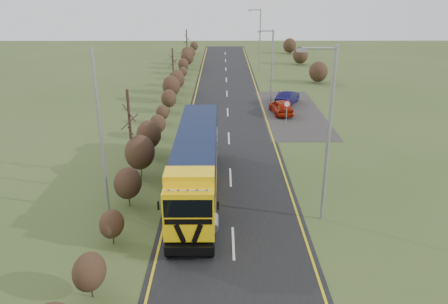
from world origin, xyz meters
The scene contains 14 objects.
ground centered at (0.00, 0.00, 0.00)m, with size 160.00×160.00×0.00m, color #3A4B20.
road centered at (0.00, 10.00, 0.01)m, with size 8.00×120.00×0.02m, color black.
layby centered at (6.50, 20.00, 0.01)m, with size 6.00×18.00×0.02m, color #282624.
lane_markings centered at (0.00, 9.69, 0.03)m, with size 7.52×116.00×0.01m.
hedgerow centered at (-6.00, 7.89, 1.62)m, with size 2.24×102.04×6.05m.
lorry centered at (-2.10, 1.43, 2.27)m, with size 2.79×14.32×3.99m.
car_red_hatchback centered at (5.33, 19.40, 0.73)m, with size 1.73×4.29×1.46m, color #961B07.
car_blue_sedan centered at (6.51, 23.28, 0.72)m, with size 1.53×4.38×1.44m, color #0C0A37.
streetlight_near centered at (4.83, -1.54, 5.23)m, with size 2.01×0.19×9.48m.
streetlight_mid centered at (4.51, 22.46, 4.33)m, with size 1.69×0.18×7.91m.
streetlight_far centered at (4.79, 41.81, 4.92)m, with size 1.90×0.18×8.95m.
left_pole centered at (-7.03, -0.82, 4.62)m, with size 0.16×0.16×9.24m, color gray.
speed_sign centered at (5.32, 15.57, 1.66)m, with size 0.65×0.10×2.37m.
warning_board centered at (5.80, 22.94, 0.96)m, with size 0.62×0.11×1.62m.
Camera 1 is at (-0.54, -22.82, 12.20)m, focal length 35.00 mm.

